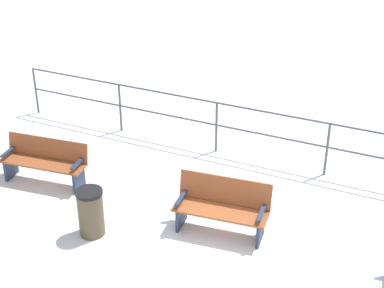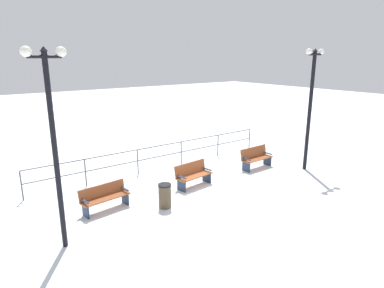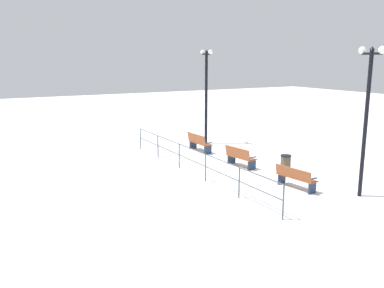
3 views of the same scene
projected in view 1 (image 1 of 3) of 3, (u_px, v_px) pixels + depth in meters
ground_plane at (219, 234)px, 9.68m from camera, size 80.00×80.00×0.00m
bench_nearest at (45, 160)px, 10.93m from camera, size 0.68×1.70×0.84m
bench_second at (222, 207)px, 9.56m from camera, size 0.73×1.60×0.92m
waterfront_railing at (270, 129)px, 11.40m from camera, size 0.05×11.40×1.12m
trash_bin at (91, 212)px, 9.50m from camera, size 0.44×0.44×0.83m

